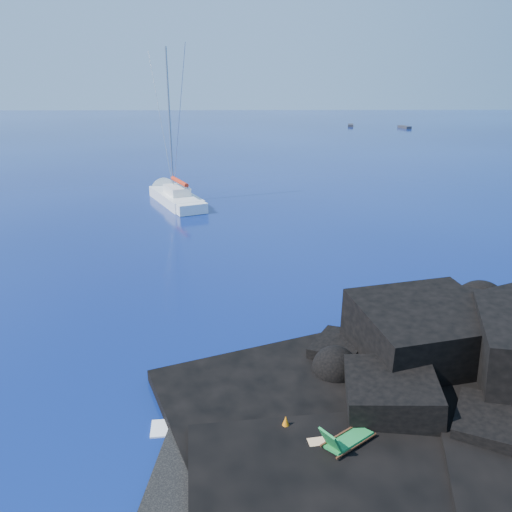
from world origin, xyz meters
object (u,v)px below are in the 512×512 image
at_px(distant_boat_a, 351,126).
at_px(distant_boat_b, 404,128).
at_px(sailboat, 176,203).
at_px(sunbather, 320,444).
at_px(deck_chair, 349,433).
at_px(marker_cone, 286,424).

xyz_separation_m(distant_boat_a, distant_boat_b, (12.43, -5.58, 0.00)).
height_order(distant_boat_a, distant_boat_b, distant_boat_b).
bearing_deg(sailboat, sunbather, -100.44).
distance_m(sunbather, distant_boat_b, 121.19).
bearing_deg(sailboat, deck_chair, -99.13).
bearing_deg(deck_chair, sunbather, 138.71).
height_order(sunbather, distant_boat_a, sunbather).
xyz_separation_m(sunbather, distant_boat_a, (25.70, 120.62, -0.54)).
xyz_separation_m(sailboat, distant_boat_a, (34.63, 85.65, 0.00)).
xyz_separation_m(sailboat, distant_boat_b, (47.06, 80.06, 0.00)).
height_order(sailboat, marker_cone, sailboat).
bearing_deg(distant_boat_b, sunbather, -121.08).
bearing_deg(sailboat, distant_boat_a, 43.22).
xyz_separation_m(deck_chair, sunbather, (-0.88, 0.08, -0.44)).
relative_size(sunbather, distant_boat_b, 0.45).
bearing_deg(distant_boat_b, sailboat, -133.18).
relative_size(sailboat, distant_boat_b, 3.14).
bearing_deg(sailboat, distant_boat_b, 34.79).
bearing_deg(deck_chair, distant_boat_b, 35.77).
relative_size(sailboat, marker_cone, 22.93).
bearing_deg(sunbather, distant_boat_a, 69.12).
relative_size(deck_chair, marker_cone, 2.94).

